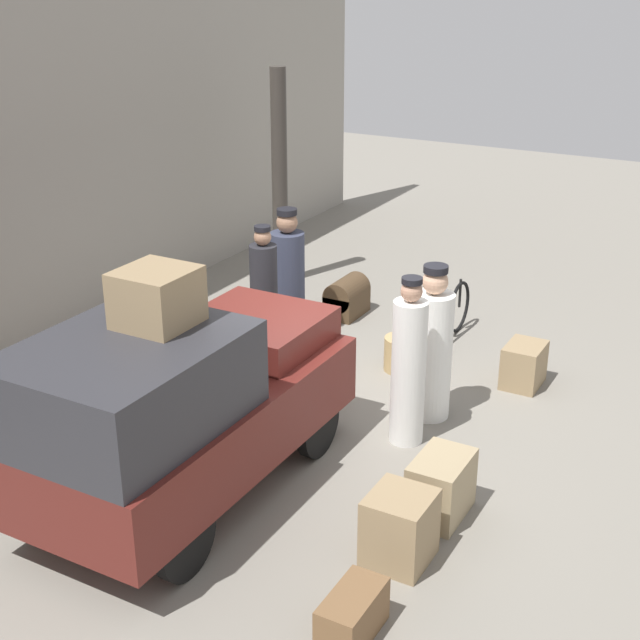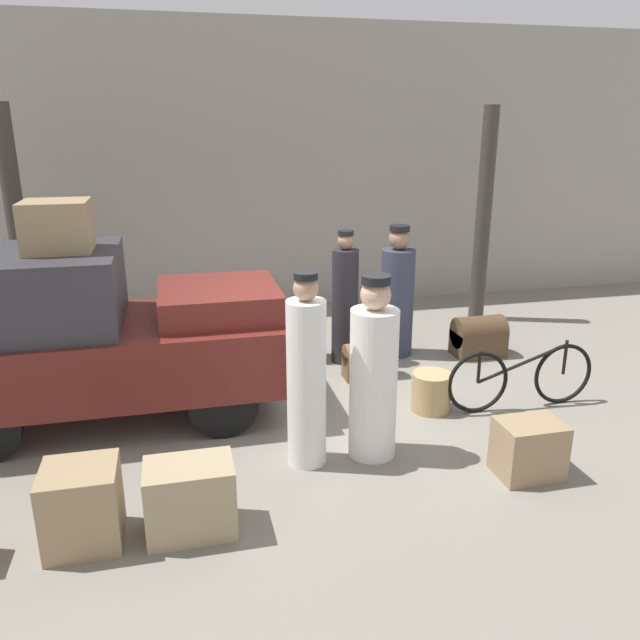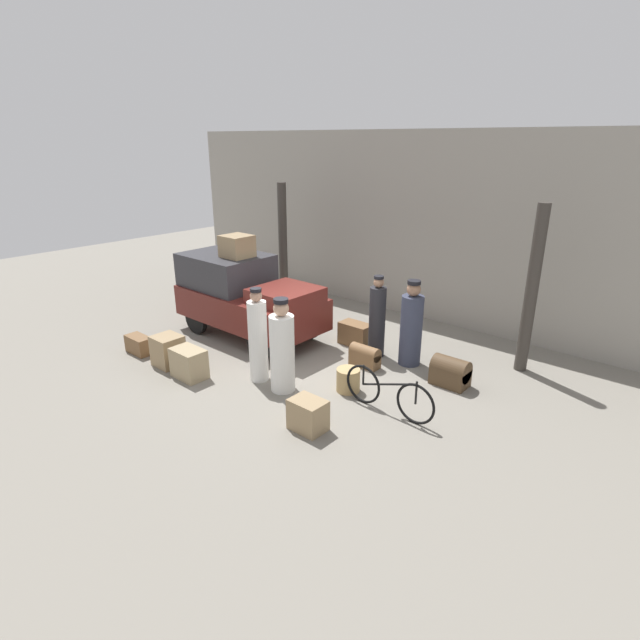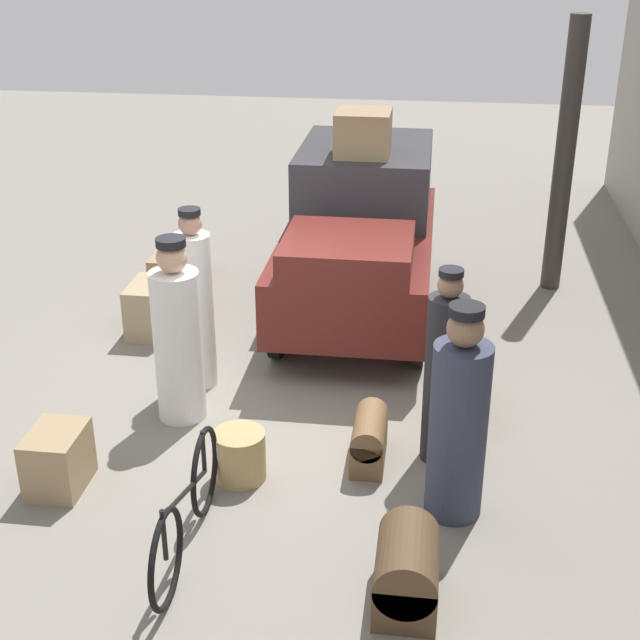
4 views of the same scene
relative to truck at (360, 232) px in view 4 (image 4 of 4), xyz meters
The scene contains 17 objects.
ground_plane 2.40m from the truck, ahead, with size 30.00×30.00×0.00m, color gray.
canopy_pillar_left 2.61m from the truck, 114.71° to the left, with size 0.23×0.23×3.23m.
truck is the anchor object (origin of this frame).
bicycle 4.57m from the truck, 10.34° to the right, with size 1.72×0.04×0.74m.
wicker_basket 3.63m from the truck, 10.44° to the right, with size 0.42×0.42×0.42m.
porter_standing_middle 2.40m from the truck, 35.34° to the right, with size 0.35×0.35×1.79m.
porter_with_bicycle 3.87m from the truck, 16.28° to the left, with size 0.44×0.44×1.74m.
porter_carrying_trunk 3.13m from the truck, 18.20° to the left, with size 0.34×0.34×1.72m.
conductor_in_dark_uniform 2.93m from the truck, 28.19° to the right, with size 0.44×0.44×1.73m.
suitcase_black_upright 4.39m from the truck, 28.40° to the right, with size 0.55×0.42×0.51m.
suitcase_tan_flat 3.22m from the truck, ahead, with size 0.61×0.28×0.45m.
trunk_umber_medium 2.46m from the truck, 68.07° to the right, with size 0.66×0.44×0.57m.
suitcase_small_leather 2.25m from the truck, 87.10° to the right, with size 0.54×0.51×0.62m.
trunk_barrel_dark 4.88m from the truck, ahead, with size 0.66×0.42×0.54m.
trunk_large_brown 2.66m from the truck, 26.72° to the left, with size 0.70×0.39×0.50m.
trunk_wicker_pale 2.51m from the truck, 111.75° to the right, with size 0.63×0.32×0.37m.
trunk_on_truck_roof 1.10m from the truck, behind, with size 0.61×0.60×0.48m.
Camera 4 is at (7.30, 1.15, 4.24)m, focal length 50.00 mm.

